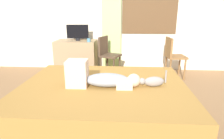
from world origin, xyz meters
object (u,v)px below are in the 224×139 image
at_px(desk, 77,57).
at_px(tv_monitor, 78,32).
at_px(chair_by_desk, 107,53).
at_px(chair_spare, 173,55).
at_px(person_lying, 99,78).
at_px(bed, 104,100).
at_px(cat, 153,81).
at_px(cup, 89,40).

distance_m(desk, tv_monitor, 0.55).
height_order(chair_by_desk, chair_spare, same).
bearing_deg(tv_monitor, person_lying, -69.71).
distance_m(bed, chair_spare, 2.11).
bearing_deg(person_lying, tv_monitor, 110.29).
relative_size(person_lying, chair_spare, 1.09).
bearing_deg(chair_by_desk, tv_monitor, 162.15).
bearing_deg(bed, tv_monitor, 111.92).
distance_m(cat, tv_monitor, 2.45).
xyz_separation_m(bed, person_lying, (-0.04, -0.05, 0.34)).
bearing_deg(tv_monitor, desk, 180.00).
xyz_separation_m(person_lying, tv_monitor, (-0.74, 1.99, 0.36)).
bearing_deg(tv_monitor, cat, -54.10).
height_order(cat, tv_monitor, tv_monitor).
xyz_separation_m(bed, chair_spare, (1.27, 1.66, 0.29)).
height_order(bed, chair_by_desk, chair_by_desk).
xyz_separation_m(person_lying, chair_by_desk, (-0.06, 1.77, -0.05)).
bearing_deg(tv_monitor, bed, -68.08).
xyz_separation_m(person_lying, chair_spare, (1.32, 1.72, -0.05)).
relative_size(person_lying, cup, 12.27).
bearing_deg(cup, desk, 151.30).
height_order(bed, desk, desk).
bearing_deg(bed, chair_spare, 52.57).
height_order(person_lying, tv_monitor, tv_monitor).
distance_m(person_lying, chair_by_desk, 1.77).
distance_m(cat, chair_spare, 1.80).
height_order(cat, cup, cup).
relative_size(bed, chair_spare, 2.60).
bearing_deg(bed, cup, 105.91).
relative_size(desk, tv_monitor, 1.87).
xyz_separation_m(desk, cup, (0.33, -0.18, 0.41)).
xyz_separation_m(bed, desk, (-0.83, 1.94, 0.15)).
distance_m(bed, tv_monitor, 2.20).
distance_m(bed, chair_by_desk, 1.74).
bearing_deg(cat, cup, 122.64).
bearing_deg(bed, desk, 113.22).
relative_size(bed, person_lying, 2.38).
xyz_separation_m(tv_monitor, chair_by_desk, (0.68, -0.22, -0.41)).
relative_size(person_lying, desk, 1.04).
height_order(bed, chair_spare, chair_spare).
distance_m(cat, desk, 2.45).
bearing_deg(cup, chair_by_desk, -5.43).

